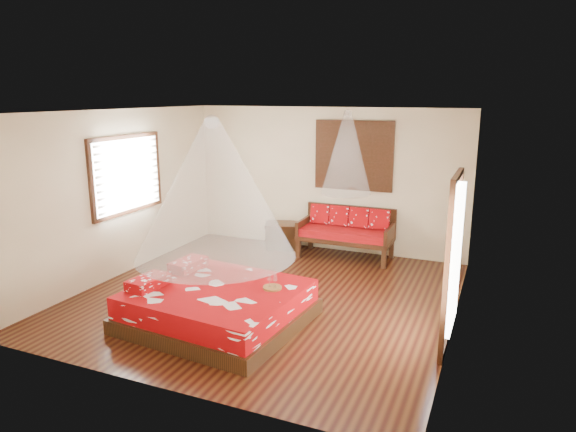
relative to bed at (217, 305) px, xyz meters
The scene contains 10 objects.
room 1.62m from the bed, 78.85° to the left, with size 5.54×5.54×2.84m.
bed is the anchor object (origin of this frame).
daybed 3.60m from the bed, 77.51° to the left, with size 1.76×0.78×0.94m.
storage_chest 3.61m from the bed, 98.81° to the left, with size 0.87×0.74×0.51m.
shutter_panel 4.25m from the bed, 78.57° to the left, with size 1.52×0.06×1.32m.
window_left 3.17m from the bed, 152.04° to the left, with size 0.10×1.74×1.34m.
glazed_door 3.09m from the bed, 10.06° to the left, with size 0.08×1.02×2.16m.
wine_tray 0.82m from the bed, 20.74° to the left, with size 0.25×0.25×0.21m.
mosquito_net_main 1.60m from the bed, ahead, with size 2.11×2.11×1.80m, color white.
mosquito_net_daybed 3.88m from the bed, 77.04° to the left, with size 0.91×0.91×1.50m, color white.
Camera 1 is at (3.20, -6.71, 3.04)m, focal length 32.00 mm.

